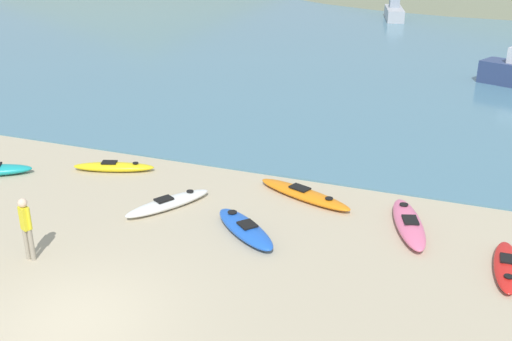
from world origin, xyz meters
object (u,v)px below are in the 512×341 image
Objects in this scene: kayak_on_sand_4 at (114,167)px; kayak_on_sand_3 at (409,223)px; kayak_on_sand_5 at (507,266)px; kayak_on_sand_0 at (304,194)px; kayak_on_sand_6 at (245,229)px; kayak_on_sand_1 at (168,203)px; person_near_foreground at (26,225)px; moored_boat_1 at (394,12)px.

kayak_on_sand_3 is at bearing -3.77° from kayak_on_sand_4.
kayak_on_sand_3 is 1.23× the size of kayak_on_sand_5.
kayak_on_sand_0 is 1.34× the size of kayak_on_sand_5.
kayak_on_sand_1 is at bearing 165.65° from kayak_on_sand_6.
person_near_foreground reaches higher than kayak_on_sand_3.
kayak_on_sand_4 is at bearing -94.15° from moored_boat_1.
kayak_on_sand_0 is 1.22× the size of kayak_on_sand_4.
person_near_foreground is (-5.47, -6.16, 0.84)m from kayak_on_sand_0.
kayak_on_sand_0 is 1.08× the size of kayak_on_sand_3.
moored_boat_1 reaches higher than kayak_on_sand_6.
moored_boat_1 is at bearing 99.88° from kayak_on_sand_3.
kayak_on_sand_4 is 1.09× the size of kayak_on_sand_6.
kayak_on_sand_5 is 12.12m from person_near_foreground.
kayak_on_sand_6 is 5.73m from person_near_foreground.
kayak_on_sand_5 is 1.53× the size of person_near_foreground.
kayak_on_sand_3 is at bearing -15.04° from kayak_on_sand_0.
kayak_on_sand_1 is at bearing 65.70° from person_near_foreground.
kayak_on_sand_4 is at bearing 103.75° from person_near_foreground.
kayak_on_sand_1 is at bearing -89.65° from moored_boat_1.
kayak_on_sand_1 is 9.65m from kayak_on_sand_5.
person_near_foreground reaches higher than kayak_on_sand_1.
kayak_on_sand_1 is 1.67× the size of person_near_foreground.
kayak_on_sand_5 is (9.65, -0.13, -0.03)m from kayak_on_sand_1.
kayak_on_sand_0 is at bearing 30.52° from kayak_on_sand_1.
kayak_on_sand_6 is (-6.82, -0.60, 0.05)m from kayak_on_sand_5.
kayak_on_sand_3 is at bearing 30.67° from person_near_foreground.
kayak_on_sand_5 is at bearing 5.01° from kayak_on_sand_6.
kayak_on_sand_1 is at bearing 179.24° from kayak_on_sand_5.
moored_boat_1 is (1.54, 47.19, -0.30)m from person_near_foreground.
kayak_on_sand_5 is (2.61, -1.38, -0.05)m from kayak_on_sand_3.
kayak_on_sand_6 is at bearing -154.83° from kayak_on_sand_3.
moored_boat_1 is (-3.93, 41.03, 0.53)m from kayak_on_sand_0.
moored_boat_1 is (-0.26, 43.20, 0.53)m from kayak_on_sand_1.
kayak_on_sand_1 is 1.10× the size of kayak_on_sand_5.
kayak_on_sand_3 is at bearing -80.12° from moored_boat_1.
kayak_on_sand_4 is at bearing 170.93° from kayak_on_sand_5.
moored_boat_1 reaches higher than kayak_on_sand_1.
kayak_on_sand_5 is 0.99× the size of kayak_on_sand_6.
person_near_foreground is (-8.85, -5.25, 0.81)m from kayak_on_sand_3.
kayak_on_sand_0 is 2.04× the size of person_near_foreground.
kayak_on_sand_5 is (12.91, -2.06, -0.03)m from kayak_on_sand_4.
kayak_on_sand_0 is 6.41m from kayak_on_sand_5.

